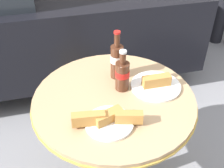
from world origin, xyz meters
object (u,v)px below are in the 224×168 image
bistro_table (114,121)px  cola_bottle_right (117,60)px  lunch_plate_near (108,120)px  lunch_plate_far (156,84)px  cola_bottle_left (122,74)px

bistro_table → cola_bottle_right: cola_bottle_right is taller
cola_bottle_right → lunch_plate_near: size_ratio=0.87×
lunch_plate_far → lunch_plate_near: bearing=-146.9°
cola_bottle_right → lunch_plate_far: (0.16, -0.13, -0.09)m
bistro_table → lunch_plate_far: 0.28m
lunch_plate_far → cola_bottle_right: bearing=140.8°
bistro_table → cola_bottle_right: (0.06, 0.16, 0.26)m
cola_bottle_left → lunch_plate_far: size_ratio=0.87×
cola_bottle_left → lunch_plate_near: size_ratio=0.72×
bistro_table → cola_bottle_right: 0.31m
cola_bottle_left → lunch_plate_far: cola_bottle_left is taller
cola_bottle_right → lunch_plate_far: bearing=-39.2°
cola_bottle_right → lunch_plate_near: (-0.12, -0.32, -0.08)m
cola_bottle_right → bistro_table: bearing=-109.2°
bistro_table → lunch_plate_near: (-0.07, -0.16, 0.19)m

